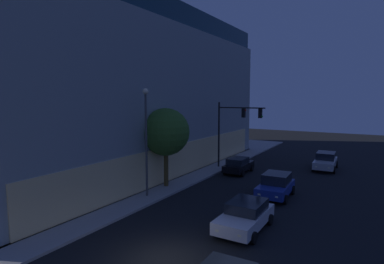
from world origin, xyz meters
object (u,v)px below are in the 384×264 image
object	(u,v)px
traffic_light_far_corner	(235,122)
car_silver	(325,161)
street_lamp_sidewalk	(146,129)
car_blue	(276,185)
modern_building	(74,92)
car_white	(245,215)
sidewalk_tree	(166,132)
car_black	(238,165)

from	to	relation	value
traffic_light_far_corner	car_silver	size ratio (longest dim) A/B	1.39
street_lamp_sidewalk	car_silver	size ratio (longest dim) A/B	1.62
car_blue	car_silver	size ratio (longest dim) A/B	0.88
traffic_light_far_corner	street_lamp_sidewalk	xyz separation A→B (m)	(-11.54, 2.00, 0.24)
modern_building	car_white	world-z (taller)	modern_building
car_silver	traffic_light_far_corner	bearing A→B (deg)	121.75
modern_building	car_blue	world-z (taller)	modern_building
sidewalk_tree	car_silver	xyz separation A→B (m)	(13.55, -10.15, -3.65)
modern_building	sidewalk_tree	distance (m)	15.64
sidewalk_tree	traffic_light_far_corner	bearing A→B (deg)	-14.77
traffic_light_far_corner	car_blue	distance (m)	9.75
modern_building	sidewalk_tree	xyz separation A→B (m)	(-3.50, -14.88, -3.30)
car_blue	car_black	bearing A→B (deg)	43.03
car_black	car_silver	size ratio (longest dim) A/B	0.89
sidewalk_tree	car_silver	world-z (taller)	sidewalk_tree
car_white	car_blue	distance (m)	6.65
street_lamp_sidewalk	car_black	bearing A→B (deg)	-15.18
modern_building	car_black	bearing A→B (deg)	-77.09
sidewalk_tree	car_white	size ratio (longest dim) A/B	1.40
car_white	car_black	bearing A→B (deg)	23.65
street_lamp_sidewalk	car_blue	bearing A→B (deg)	-58.26
street_lamp_sidewalk	car_white	world-z (taller)	street_lamp_sidewalk
street_lamp_sidewalk	modern_building	bearing A→B (deg)	67.28
traffic_light_far_corner	street_lamp_sidewalk	bearing A→B (deg)	170.19
street_lamp_sidewalk	car_blue	world-z (taller)	street_lamp_sidewalk
car_white	sidewalk_tree	bearing A→B (deg)	61.81
car_white	car_blue	xyz separation A→B (m)	(6.64, 0.17, 0.07)
street_lamp_sidewalk	sidewalk_tree	world-z (taller)	street_lamp_sidewalk
modern_building	street_lamp_sidewalk	xyz separation A→B (m)	(-6.35, -15.18, -2.78)
modern_building	car_silver	xyz separation A→B (m)	(10.05, -25.03, -6.95)
street_lamp_sidewalk	car_white	size ratio (longest dim) A/B	1.73
traffic_light_far_corner	sidewalk_tree	world-z (taller)	traffic_light_far_corner
car_white	car_blue	world-z (taller)	car_blue
car_white	car_silver	bearing A→B (deg)	-5.30
sidewalk_tree	car_blue	bearing A→B (deg)	-75.80
car_black	car_silver	world-z (taller)	car_silver
sidewalk_tree	car_white	xyz separation A→B (m)	(-4.54, -8.47, -3.72)
car_black	street_lamp_sidewalk	bearing A→B (deg)	164.82
traffic_light_far_corner	sidewalk_tree	distance (m)	8.99
modern_building	sidewalk_tree	size ratio (longest dim) A/B	5.65
sidewalk_tree	car_blue	size ratio (longest dim) A/B	1.50
modern_building	car_white	size ratio (longest dim) A/B	7.94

